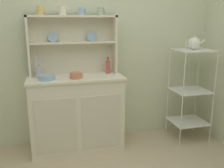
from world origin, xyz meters
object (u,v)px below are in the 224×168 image
(bowl_mixing_large, at_px, (47,77))
(utensil_jar, at_px, (39,72))
(porcelain_teapot, at_px, (194,43))
(jam_bottle, at_px, (108,67))
(bakers_rack, at_px, (191,87))
(hutch_shelf_unit, at_px, (73,40))
(hutch_cabinet, at_px, (77,112))
(cup_gold_0, at_px, (40,10))

(bowl_mixing_large, relative_size, utensil_jar, 0.67)
(bowl_mixing_large, xyz_separation_m, porcelain_teapot, (1.67, -0.02, 0.32))
(bowl_mixing_large, distance_m, jam_bottle, 0.71)
(porcelain_teapot, bearing_deg, bakers_rack, -0.00)
(bowl_mixing_large, xyz_separation_m, jam_bottle, (0.69, 0.16, 0.05))
(hutch_shelf_unit, xyz_separation_m, jam_bottle, (0.39, -0.08, -0.31))
(hutch_cabinet, height_order, utensil_jar, utensil_jar)
(hutch_cabinet, relative_size, hutch_shelf_unit, 1.07)
(bakers_rack, distance_m, utensil_jar, 1.78)
(bowl_mixing_large, bearing_deg, utensil_jar, 118.17)
(cup_gold_0, xyz_separation_m, utensil_jar, (-0.06, -0.04, -0.64))
(bowl_mixing_large, height_order, utensil_jar, utensil_jar)
(hutch_cabinet, height_order, bowl_mixing_large, bowl_mixing_large)
(jam_bottle, xyz_separation_m, porcelain_teapot, (0.98, -0.18, 0.26))
(hutch_cabinet, bearing_deg, bakers_rack, -4.06)
(bakers_rack, xyz_separation_m, porcelain_teapot, (-0.00, 0.00, 0.52))
(bowl_mixing_large, height_order, porcelain_teapot, porcelain_teapot)
(cup_gold_0, height_order, porcelain_teapot, cup_gold_0)
(bakers_rack, distance_m, jam_bottle, 1.03)
(hutch_shelf_unit, xyz_separation_m, cup_gold_0, (-0.33, -0.04, 0.32))
(cup_gold_0, distance_m, jam_bottle, 0.95)
(utensil_jar, bearing_deg, cup_gold_0, 37.19)
(hutch_shelf_unit, relative_size, jam_bottle, 5.16)
(bowl_mixing_large, bearing_deg, hutch_cabinet, 13.55)
(bakers_rack, xyz_separation_m, bowl_mixing_large, (-1.67, 0.02, 0.21))
(hutch_cabinet, height_order, hutch_shelf_unit, hutch_shelf_unit)
(cup_gold_0, distance_m, utensil_jar, 0.65)
(cup_gold_0, relative_size, utensil_jar, 0.36)
(hutch_shelf_unit, height_order, bowl_mixing_large, hutch_shelf_unit)
(hutch_cabinet, relative_size, jam_bottle, 5.54)
(hutch_shelf_unit, bearing_deg, jam_bottle, -11.27)
(cup_gold_0, height_order, bowl_mixing_large, cup_gold_0)
(hutch_shelf_unit, height_order, bakers_rack, hutch_shelf_unit)
(bakers_rack, bearing_deg, bowl_mixing_large, 179.18)
(bakers_rack, bearing_deg, hutch_shelf_unit, 169.24)
(hutch_shelf_unit, relative_size, cup_gold_0, 10.77)
(bakers_rack, relative_size, jam_bottle, 5.95)
(hutch_shelf_unit, xyz_separation_m, bowl_mixing_large, (-0.30, -0.24, -0.36))
(bakers_rack, distance_m, bowl_mixing_large, 1.69)
(jam_bottle, bearing_deg, cup_gold_0, 177.11)
(jam_bottle, height_order, porcelain_teapot, porcelain_teapot)
(utensil_jar, bearing_deg, hutch_cabinet, -11.50)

